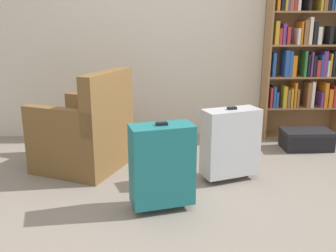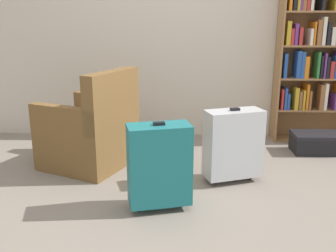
% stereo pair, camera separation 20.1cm
% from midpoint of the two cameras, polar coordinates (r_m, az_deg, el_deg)
% --- Properties ---
extents(ground_plane, '(8.53, 8.53, 0.00)m').
position_cam_midpoint_polar(ground_plane, '(2.80, 1.33, -12.64)').
color(ground_plane, slate).
extents(back_wall, '(4.88, 0.10, 2.60)m').
position_cam_midpoint_polar(back_wall, '(4.39, 1.63, 15.38)').
color(back_wall, beige).
rests_on(back_wall, ground).
extents(bookshelf, '(0.88, 0.26, 1.74)m').
position_cam_midpoint_polar(bookshelf, '(4.51, 22.80, 9.65)').
color(bookshelf, olive).
rests_on(bookshelf, ground).
extents(armchair, '(0.93, 0.93, 0.90)m').
position_cam_midpoint_polar(armchair, '(3.57, -9.82, -0.98)').
color(armchair, brown).
rests_on(armchair, ground).
extents(mug, '(0.12, 0.08, 0.10)m').
position_cam_midpoint_polar(mug, '(3.41, 0.01, -6.35)').
color(mug, red).
rests_on(mug, ground).
extents(storage_box, '(0.51, 0.30, 0.20)m').
position_cam_midpoint_polar(storage_box, '(4.24, 22.71, -2.26)').
color(storage_box, black).
rests_on(storage_box, ground).
extents(suitcase_teal, '(0.48, 0.32, 0.65)m').
position_cam_midpoint_polar(suitcase_teal, '(2.70, 0.83, -5.82)').
color(suitcase_teal, '#19666B').
rests_on(suitcase_teal, ground).
extents(suitcase_silver, '(0.51, 0.35, 0.64)m').
position_cam_midpoint_polar(suitcase_silver, '(3.22, 11.51, -2.64)').
color(suitcase_silver, '#B7BABF').
rests_on(suitcase_silver, ground).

